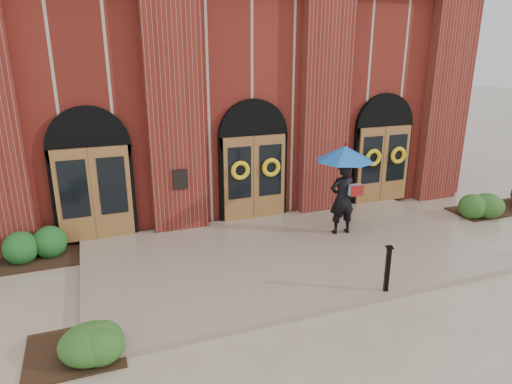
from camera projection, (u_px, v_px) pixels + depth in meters
name	position (u px, v px, depth m)	size (l,w,h in m)	color
ground	(292.00, 259.00, 11.49)	(90.00, 90.00, 0.00)	tan
landing	(289.00, 254.00, 11.60)	(10.00, 5.30, 0.15)	gray
church_building	(202.00, 88.00, 18.25)	(16.20, 12.53, 7.00)	maroon
man_with_umbrella	(344.00, 173.00, 12.20)	(1.65, 1.65, 2.46)	black
metal_post	(388.00, 268.00, 9.55)	(0.18, 0.18, 1.03)	black
hedge_wall_left	(8.00, 249.00, 11.14)	(2.96, 1.18, 0.76)	#1A4E1B
hedge_wall_right	(498.00, 199.00, 14.83)	(2.82, 1.13, 0.72)	#274E1B
hedge_front_left	(74.00, 339.00, 7.93)	(1.50, 1.29, 0.53)	#254B1A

